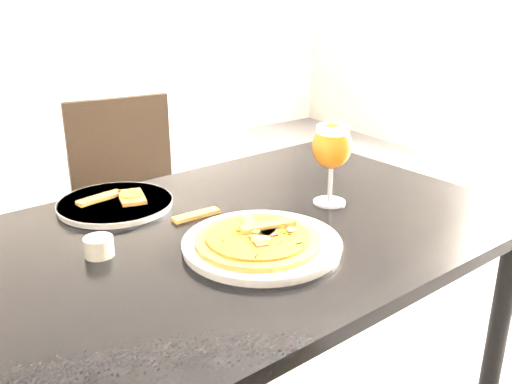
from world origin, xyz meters
TOP-DOWN VIEW (x-y plane):
  - dining_table at (-0.31, -0.19)m, footprint 1.26×0.89m
  - chair_far at (-0.22, 0.69)m, footprint 0.44×0.44m
  - plate_main at (-0.34, -0.30)m, footprint 0.36×0.36m
  - pizza at (-0.35, -0.30)m, footprint 0.25×0.25m
  - plate_second at (-0.50, 0.08)m, footprint 0.36×0.36m
  - crust_scraps at (-0.48, 0.08)m, footprint 0.16×0.11m
  - loose_crust at (-0.37, -0.09)m, footprint 0.11×0.03m
  - sauce_cup at (-0.62, -0.15)m, footprint 0.06×0.06m
  - beer_glass at (-0.06, -0.19)m, footprint 0.09×0.09m

SIDE VIEW (x-z plane):
  - chair_far at x=-0.22m, z-range 0.04..0.90m
  - dining_table at x=-0.31m, z-range 0.28..1.03m
  - loose_crust at x=-0.37m, z-range 0.75..0.76m
  - plate_second at x=-0.50m, z-range 0.75..0.76m
  - plate_main at x=-0.34m, z-range 0.75..0.77m
  - crust_scraps at x=-0.48m, z-range 0.76..0.78m
  - sauce_cup at x=-0.62m, z-range 0.75..0.79m
  - pizza at x=-0.35m, z-range 0.76..0.79m
  - beer_glass at x=-0.06m, z-range 0.79..0.99m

